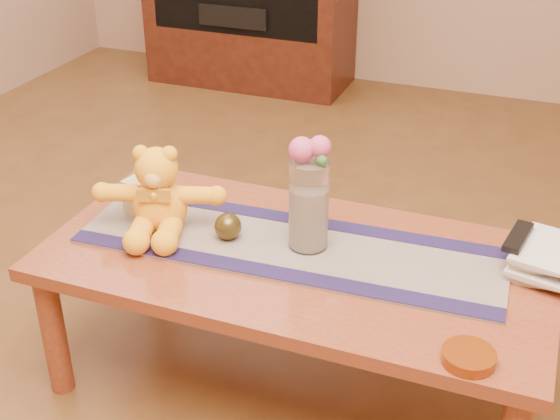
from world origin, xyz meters
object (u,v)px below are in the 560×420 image
at_px(glass_vase, 309,205).
at_px(tv_remote, 518,237).
at_px(book_bottom, 515,259).
at_px(bronze_ball, 228,226).
at_px(teddy_bear, 159,189).
at_px(amber_dish, 469,357).
at_px(pillar_candle, 144,196).

height_order(glass_vase, tv_remote, glass_vase).
relative_size(glass_vase, book_bottom, 1.17).
relative_size(glass_vase, bronze_ball, 3.35).
height_order(teddy_bear, amber_dish, teddy_bear).
bearing_deg(bronze_ball, glass_vase, 11.23).
distance_m(teddy_bear, glass_vase, 0.44).
distance_m(pillar_candle, bronze_ball, 0.30).
distance_m(glass_vase, amber_dish, 0.61).
bearing_deg(glass_vase, bronze_ball, -168.77).
xyz_separation_m(teddy_bear, bronze_ball, (0.21, 0.01, -0.08)).
height_order(book_bottom, tv_remote, tv_remote).
distance_m(bronze_ball, book_bottom, 0.80).
xyz_separation_m(glass_vase, amber_dish, (0.49, -0.33, -0.12)).
xyz_separation_m(pillar_candle, bronze_ball, (0.30, -0.05, -0.02)).
height_order(pillar_candle, book_bottom, pillar_candle).
height_order(book_bottom, amber_dish, amber_dish).
xyz_separation_m(book_bottom, tv_remote, (-0.00, -0.01, 0.07)).
bearing_deg(teddy_bear, pillar_candle, 129.13).
xyz_separation_m(pillar_candle, tv_remote, (1.07, 0.12, 0.02)).
xyz_separation_m(teddy_bear, glass_vase, (0.43, 0.06, 0.01)).
bearing_deg(amber_dish, teddy_bear, 163.64).
bearing_deg(glass_vase, book_bottom, 13.67).
distance_m(book_bottom, tv_remote, 0.08).
height_order(glass_vase, book_bottom, glass_vase).
distance_m(teddy_bear, pillar_candle, 0.13).
xyz_separation_m(pillar_candle, glass_vase, (0.53, -0.01, 0.08)).
distance_m(glass_vase, book_bottom, 0.58).
bearing_deg(bronze_ball, tv_remote, 12.30).
bearing_deg(pillar_candle, bronze_ball, -9.46).
distance_m(teddy_bear, amber_dish, 0.98).
relative_size(teddy_bear, pillar_candle, 3.31).
distance_m(pillar_candle, book_bottom, 1.08).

